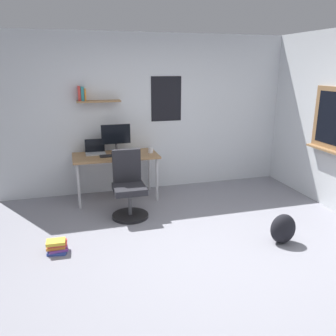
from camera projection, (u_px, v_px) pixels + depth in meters
The scene contains 11 objects.
ground_plane at pixel (198, 255), 3.99m from camera, with size 5.20×5.20×0.00m, color gray.
wall_back at pixel (149, 114), 5.88m from camera, with size 5.00×0.30×2.60m.
desk at pixel (116, 159), 5.52m from camera, with size 1.33×0.67×0.73m.
office_chair at pixel (129, 189), 4.93m from camera, with size 0.52×0.52×0.95m.
laptop at pixel (95, 150), 5.55m from camera, with size 0.31×0.21×0.23m.
monitor_primary at pixel (116, 137), 5.53m from camera, with size 0.46×0.17×0.46m.
keyboard at pixel (112, 156), 5.40m from camera, with size 0.37×0.13×0.02m, color black.
computer_mouse at pixel (130, 154), 5.47m from camera, with size 0.10×0.06×0.03m, color #262628.
coffee_mug at pixel (151, 150), 5.60m from camera, with size 0.08×0.08×0.09m, color silver.
backpack at pixel (283, 229), 4.21m from camera, with size 0.32×0.22×0.37m, color black.
book_stack_on_floor at pixel (57, 246), 4.02m from camera, with size 0.24×0.20×0.16m.
Camera 1 is at (-1.30, -3.32, 2.08)m, focal length 37.19 mm.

